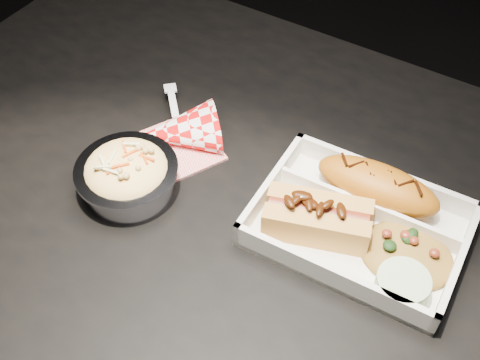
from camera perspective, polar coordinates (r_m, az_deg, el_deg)
name	(u,v)px	position (r m, az deg, el deg)	size (l,w,h in m)	color
dining_table	(258,259)	(0.83, 1.68, -7.54)	(1.20, 0.80, 0.75)	black
food_tray	(358,227)	(0.75, 11.15, -4.41)	(0.26, 0.19, 0.04)	silver
fried_pastry	(378,186)	(0.77, 12.91, -0.52)	(0.16, 0.06, 0.05)	#AB5E11
hotdog	(318,217)	(0.73, 7.36, -3.46)	(0.14, 0.09, 0.06)	gold
fried_rice_mound	(408,250)	(0.73, 15.66, -6.37)	(0.11, 0.09, 0.03)	olive
cupcake_liner	(402,286)	(0.70, 15.09, -9.69)	(0.06, 0.06, 0.03)	#B0CE9C
foil_coleslaw_cup	(127,174)	(0.78, -10.66, 0.59)	(0.13, 0.13, 0.07)	silver
napkin_fork	(178,132)	(0.85, -5.86, 4.58)	(0.15, 0.15, 0.10)	red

